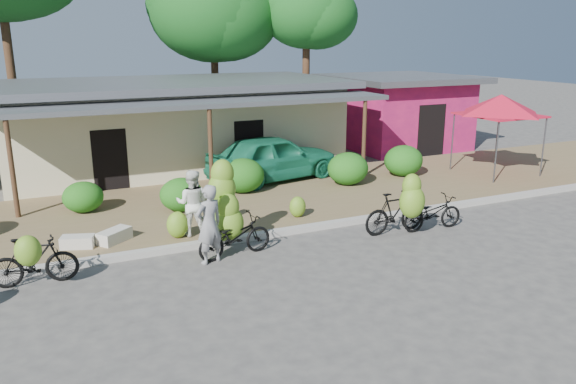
# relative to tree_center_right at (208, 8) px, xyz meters

# --- Properties ---
(ground) EXTENTS (100.00, 100.00, 0.00)m
(ground) POSITION_rel_tree_center_right_xyz_m (-3.31, -16.61, -6.27)
(ground) COLOR #464441
(ground) RESTS_ON ground
(sidewalk) EXTENTS (60.00, 6.00, 0.12)m
(sidewalk) POSITION_rel_tree_center_right_xyz_m (-3.31, -11.61, -6.21)
(sidewalk) COLOR olive
(sidewalk) RESTS_ON ground
(curb) EXTENTS (60.00, 0.25, 0.15)m
(curb) POSITION_rel_tree_center_right_xyz_m (-3.31, -14.61, -6.19)
(curb) COLOR #A8A399
(curb) RESTS_ON ground
(shop_main) EXTENTS (13.00, 8.50, 3.35)m
(shop_main) POSITION_rel_tree_center_right_xyz_m (-3.31, -5.68, -4.54)
(shop_main) COLOR beige
(shop_main) RESTS_ON ground
(shop_pink) EXTENTS (6.00, 6.00, 3.25)m
(shop_pink) POSITION_rel_tree_center_right_xyz_m (7.19, -5.62, -4.60)
(shop_pink) COLOR #CD1F5D
(shop_pink) RESTS_ON ground
(tree_center_right) EXTENTS (6.11, 6.07, 8.59)m
(tree_center_right) POSITION_rel_tree_center_right_xyz_m (0.00, 0.00, 0.00)
(tree_center_right) COLOR #492F1D
(tree_center_right) RESTS_ON ground
(tree_near_right) EXTENTS (4.49, 4.31, 7.87)m
(tree_near_right) POSITION_rel_tree_center_right_xyz_m (4.00, -2.00, -0.07)
(tree_near_right) COLOR #492F1D
(tree_near_right) RESTS_ON ground
(hedge_1) EXTENTS (1.13, 1.02, 0.88)m
(hedge_1) POSITION_rel_tree_center_right_xyz_m (-7.20, -10.80, -5.71)
(hedge_1) COLOR #1B5A14
(hedge_1) RESTS_ON sidewalk
(hedge_2) EXTENTS (1.23, 1.11, 0.96)m
(hedge_2) POSITION_rel_tree_center_right_xyz_m (-4.63, -11.85, -5.67)
(hedge_2) COLOR #1B5A14
(hedge_2) RESTS_ON sidewalk
(hedge_3) EXTENTS (1.41, 1.27, 1.10)m
(hedge_3) POSITION_rel_tree_center_right_xyz_m (-2.34, -10.70, -5.60)
(hedge_3) COLOR #1B5A14
(hedge_3) RESTS_ON sidewalk
(hedge_4) EXTENTS (1.40, 1.26, 1.09)m
(hedge_4) POSITION_rel_tree_center_right_xyz_m (1.22, -11.25, -5.60)
(hedge_4) COLOR #1B5A14
(hedge_4) RESTS_ON sidewalk
(hedge_5) EXTENTS (1.41, 1.27, 1.10)m
(hedge_5) POSITION_rel_tree_center_right_xyz_m (3.67, -11.00, -5.60)
(hedge_5) COLOR #1B5A14
(hedge_5) RESTS_ON sidewalk
(red_canopy) EXTENTS (3.50, 3.50, 2.86)m
(red_canopy) POSITION_rel_tree_center_right_xyz_m (6.99, -12.05, -3.66)
(red_canopy) COLOR #59595E
(red_canopy) RESTS_ON sidewalk
(bike_left) EXTENTS (1.76, 1.18, 1.30)m
(bike_left) POSITION_rel_tree_center_right_xyz_m (-8.58, -15.34, -5.69)
(bike_left) COLOR black
(bike_left) RESTS_ON ground
(bike_center) EXTENTS (1.90, 1.30, 2.21)m
(bike_center) POSITION_rel_tree_center_right_xyz_m (-4.37, -15.24, -5.43)
(bike_center) COLOR black
(bike_center) RESTS_ON ground
(bike_right) EXTENTS (1.85, 1.21, 1.72)m
(bike_right) POSITION_rel_tree_center_right_xyz_m (0.01, -15.89, -5.55)
(bike_right) COLOR black
(bike_right) RESTS_ON ground
(bike_far_right) EXTENTS (1.78, 0.70, 0.92)m
(bike_far_right) POSITION_rel_tree_center_right_xyz_m (1.05, -15.91, -5.81)
(bike_far_right) COLOR black
(bike_far_right) RESTS_ON ground
(loose_banana_a) EXTENTS (0.54, 0.46, 0.67)m
(loose_banana_a) POSITION_rel_tree_center_right_xyz_m (-5.29, -14.03, -5.81)
(loose_banana_a) COLOR #69A629
(loose_banana_a) RESTS_ON sidewalk
(loose_banana_b) EXTENTS (0.46, 0.39, 0.58)m
(loose_banana_b) POSITION_rel_tree_center_right_xyz_m (-4.19, -13.78, -5.86)
(loose_banana_b) COLOR #69A629
(loose_banana_b) RESTS_ON sidewalk
(loose_banana_c) EXTENTS (0.47, 0.40, 0.58)m
(loose_banana_c) POSITION_rel_tree_center_right_xyz_m (-1.87, -13.77, -5.85)
(loose_banana_c) COLOR #69A629
(loose_banana_c) RESTS_ON sidewalk
(sack_near) EXTENTS (0.92, 0.84, 0.30)m
(sack_near) POSITION_rel_tree_center_right_xyz_m (-6.77, -13.66, -6.00)
(sack_near) COLOR beige
(sack_near) RESTS_ON sidewalk
(sack_far) EXTENTS (0.83, 0.60, 0.28)m
(sack_far) POSITION_rel_tree_center_right_xyz_m (-7.62, -13.69, -6.01)
(sack_far) COLOR beige
(sack_far) RESTS_ON sidewalk
(vendor) EXTENTS (0.77, 0.63, 1.83)m
(vendor) POSITION_rel_tree_center_right_xyz_m (-4.95, -15.63, -5.35)
(vendor) COLOR gray
(vendor) RESTS_ON ground
(bystander) EXTENTS (1.02, 0.94, 1.68)m
(bystander) POSITION_rel_tree_center_right_xyz_m (-4.89, -14.01, -5.31)
(bystander) COLOR white
(bystander) RESTS_ON sidewalk
(teal_van) EXTENTS (5.00, 2.78, 1.61)m
(teal_van) POSITION_rel_tree_center_right_xyz_m (-0.81, -9.61, -5.34)
(teal_van) COLOR #1A7654
(teal_van) RESTS_ON sidewalk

